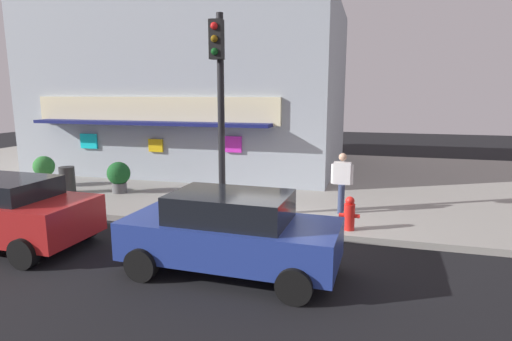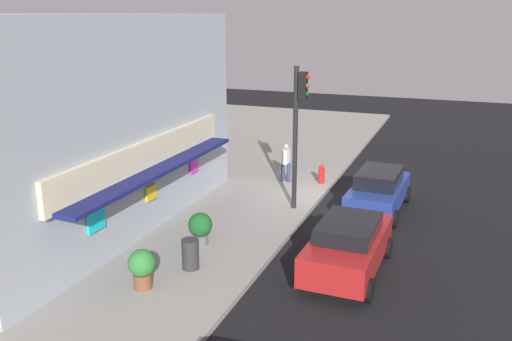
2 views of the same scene
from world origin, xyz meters
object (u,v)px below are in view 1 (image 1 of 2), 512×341
(pedestrian, at_px, (342,180))
(parked_car_red, at_px, (3,211))
(parked_car_blue, at_px, (231,232))
(potted_plant_by_window, at_px, (119,175))
(potted_plant_by_doorway, at_px, (44,169))
(fire_hydrant, at_px, (349,214))
(traffic_light, at_px, (219,90))
(trash_can, at_px, (67,180))

(pedestrian, height_order, parked_car_red, pedestrian)
(pedestrian, height_order, parked_car_blue, pedestrian)
(potted_plant_by_window, height_order, parked_car_red, parked_car_red)
(parked_car_blue, bearing_deg, potted_plant_by_doorway, 151.04)
(fire_hydrant, distance_m, parked_car_red, 8.14)
(pedestrian, height_order, potted_plant_by_window, pedestrian)
(potted_plant_by_window, relative_size, parked_car_red, 0.25)
(traffic_light, height_order, parked_car_red, traffic_light)
(potted_plant_by_window, bearing_deg, pedestrian, -3.23)
(trash_can, bearing_deg, potted_plant_by_doorway, 156.63)
(parked_car_blue, bearing_deg, parked_car_red, -179.94)
(potted_plant_by_window, distance_m, parked_car_blue, 7.30)
(fire_hydrant, height_order, parked_car_red, parked_car_red)
(traffic_light, xyz_separation_m, potted_plant_by_window, (-4.35, 1.85, -2.80))
(fire_hydrant, relative_size, potted_plant_by_doorway, 0.77)
(potted_plant_by_doorway, distance_m, potted_plant_by_window, 3.16)
(trash_can, relative_size, potted_plant_by_doorway, 0.81)
(pedestrian, relative_size, parked_car_blue, 0.40)
(trash_can, distance_m, potted_plant_by_window, 1.73)
(traffic_light, bearing_deg, potted_plant_by_doorway, 165.07)
(potted_plant_by_doorway, height_order, potted_plant_by_window, potted_plant_by_doorway)
(pedestrian, distance_m, parked_car_blue, 4.66)
(trash_can, xyz_separation_m, potted_plant_by_doorway, (-1.51, 0.65, 0.18))
(trash_can, relative_size, pedestrian, 0.53)
(potted_plant_by_window, bearing_deg, fire_hydrant, -14.09)
(traffic_light, height_order, fire_hydrant, traffic_light)
(potted_plant_by_doorway, xyz_separation_m, potted_plant_by_window, (3.16, -0.15, -0.04))
(trash_can, distance_m, pedestrian, 9.08)
(pedestrian, xyz_separation_m, parked_car_blue, (-1.83, -4.27, -0.28))
(pedestrian, relative_size, parked_car_red, 0.40)
(potted_plant_by_window, xyz_separation_m, parked_car_blue, (5.59, -4.69, 0.06))
(pedestrian, distance_m, potted_plant_by_doorway, 10.59)
(fire_hydrant, bearing_deg, pedestrian, 101.33)
(traffic_light, relative_size, parked_car_red, 1.25)
(potted_plant_by_window, relative_size, parked_car_blue, 0.25)
(fire_hydrant, height_order, potted_plant_by_window, potted_plant_by_window)
(parked_car_red, bearing_deg, traffic_light, 33.63)
(traffic_light, relative_size, fire_hydrant, 6.27)
(trash_can, relative_size, parked_car_blue, 0.21)
(potted_plant_by_window, bearing_deg, parked_car_blue, -40.02)
(fire_hydrant, xyz_separation_m, potted_plant_by_window, (-7.72, 1.94, 0.18))
(pedestrian, bearing_deg, trash_can, -179.47)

